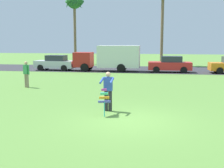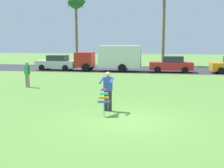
% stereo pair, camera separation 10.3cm
% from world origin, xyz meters
% --- Properties ---
extents(ground_plane, '(120.00, 120.00, 0.00)m').
position_xyz_m(ground_plane, '(0.00, 0.00, 0.00)').
color(ground_plane, '#568438').
extents(road_strip, '(120.00, 8.00, 0.01)m').
position_xyz_m(road_strip, '(0.00, 20.46, 0.01)').
color(road_strip, '#2D2D33').
rests_on(road_strip, ground).
extents(person_kite_flyer, '(0.56, 0.67, 1.73)m').
position_xyz_m(person_kite_flyer, '(-1.08, 1.36, 0.95)').
color(person_kite_flyer, '#26262B').
rests_on(person_kite_flyer, ground).
extents(kite_held, '(0.53, 0.69, 1.08)m').
position_xyz_m(kite_held, '(-1.09, 0.59, 0.72)').
color(kite_held, '#D83399').
rests_on(kite_held, ground).
extents(parked_car_silver, '(4.25, 1.94, 1.60)m').
position_xyz_m(parked_car_silver, '(-9.84, 18.06, 0.77)').
color(parked_car_silver, silver).
rests_on(parked_car_silver, ground).
extents(parked_truck_red_cab, '(6.72, 2.18, 2.62)m').
position_xyz_m(parked_truck_red_cab, '(-3.87, 18.06, 1.41)').
color(parked_truck_red_cab, '#B2231E').
rests_on(parked_truck_red_cab, ground).
extents(parked_car_red, '(4.24, 1.91, 1.60)m').
position_xyz_m(parked_car_red, '(2.09, 18.06, 0.77)').
color(parked_car_red, red).
rests_on(parked_car_red, ground).
extents(palm_tree_left_near, '(2.58, 2.71, 9.51)m').
position_xyz_m(palm_tree_left_near, '(-10.53, 27.58, 8.01)').
color(palm_tree_left_near, brown).
rests_on(palm_tree_left_near, ground).
extents(person_walker_near, '(0.53, 0.35, 1.73)m').
position_xyz_m(person_walker_near, '(-7.59, 6.85, 0.93)').
color(person_walker_near, gray).
rests_on(person_walker_near, ground).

